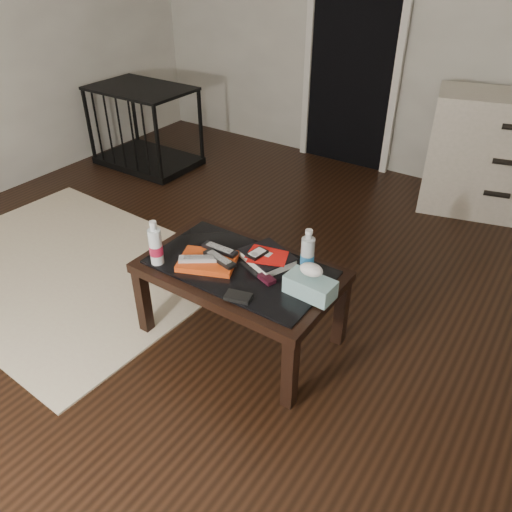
{
  "coord_description": "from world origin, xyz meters",
  "views": [
    {
      "loc": [
        1.45,
        -1.75,
        1.88
      ],
      "look_at": [
        0.32,
        -0.08,
        0.55
      ],
      "focal_mm": 35.0,
      "sensor_mm": 36.0,
      "label": 1
    }
  ],
  "objects_px": {
    "textbook": "(268,258)",
    "water_bottle_right": "(308,251)",
    "coffee_table": "(240,277)",
    "tissue_box": "(310,287)",
    "water_bottle_left": "(155,243)",
    "dresser": "(512,157)",
    "pet_crate": "(146,140)"
  },
  "relations": [
    {
      "from": "textbook",
      "to": "water_bottle_right",
      "type": "distance_m",
      "value": 0.23
    },
    {
      "from": "coffee_table",
      "to": "tissue_box",
      "type": "distance_m",
      "value": 0.42
    },
    {
      "from": "textbook",
      "to": "water_bottle_left",
      "type": "bearing_deg",
      "value": -123.34
    },
    {
      "from": "water_bottle_left",
      "to": "water_bottle_right",
      "type": "distance_m",
      "value": 0.75
    },
    {
      "from": "dresser",
      "to": "textbook",
      "type": "relative_size",
      "value": 5.14
    },
    {
      "from": "dresser",
      "to": "water_bottle_right",
      "type": "xyz_separation_m",
      "value": [
        -0.53,
        -2.17,
        0.13
      ]
    },
    {
      "from": "coffee_table",
      "to": "water_bottle_left",
      "type": "height_order",
      "value": "water_bottle_left"
    },
    {
      "from": "textbook",
      "to": "tissue_box",
      "type": "distance_m",
      "value": 0.33
    },
    {
      "from": "pet_crate",
      "to": "textbook",
      "type": "height_order",
      "value": "pet_crate"
    },
    {
      "from": "coffee_table",
      "to": "textbook",
      "type": "relative_size",
      "value": 4.0
    },
    {
      "from": "coffee_table",
      "to": "textbook",
      "type": "height_order",
      "value": "textbook"
    },
    {
      "from": "water_bottle_left",
      "to": "tissue_box",
      "type": "distance_m",
      "value": 0.8
    },
    {
      "from": "dresser",
      "to": "water_bottle_left",
      "type": "xyz_separation_m",
      "value": [
        -1.2,
        -2.53,
        0.13
      ]
    },
    {
      "from": "dresser",
      "to": "tissue_box",
      "type": "bearing_deg",
      "value": -114.74
    },
    {
      "from": "water_bottle_right",
      "to": "tissue_box",
      "type": "distance_m",
      "value": 0.2
    },
    {
      "from": "pet_crate",
      "to": "water_bottle_right",
      "type": "bearing_deg",
      "value": -28.74
    },
    {
      "from": "water_bottle_left",
      "to": "water_bottle_right",
      "type": "xyz_separation_m",
      "value": [
        0.66,
        0.35,
        0.0
      ]
    },
    {
      "from": "textbook",
      "to": "tissue_box",
      "type": "relative_size",
      "value": 1.09
    },
    {
      "from": "coffee_table",
      "to": "water_bottle_left",
      "type": "xyz_separation_m",
      "value": [
        -0.36,
        -0.21,
        0.18
      ]
    },
    {
      "from": "coffee_table",
      "to": "dresser",
      "type": "relative_size",
      "value": 0.78
    },
    {
      "from": "coffee_table",
      "to": "tissue_box",
      "type": "height_order",
      "value": "tissue_box"
    },
    {
      "from": "textbook",
      "to": "water_bottle_right",
      "type": "height_order",
      "value": "water_bottle_right"
    },
    {
      "from": "coffee_table",
      "to": "water_bottle_left",
      "type": "relative_size",
      "value": 4.2
    },
    {
      "from": "water_bottle_left",
      "to": "water_bottle_right",
      "type": "bearing_deg",
      "value": 28.04
    },
    {
      "from": "water_bottle_left",
      "to": "tissue_box",
      "type": "bearing_deg",
      "value": 14.75
    },
    {
      "from": "dresser",
      "to": "textbook",
      "type": "bearing_deg",
      "value": -122.84
    },
    {
      "from": "textbook",
      "to": "water_bottle_left",
      "type": "relative_size",
      "value": 1.05
    },
    {
      "from": "pet_crate",
      "to": "coffee_table",
      "type": "bearing_deg",
      "value": -34.76
    },
    {
      "from": "water_bottle_left",
      "to": "tissue_box",
      "type": "xyz_separation_m",
      "value": [
        0.77,
        0.2,
        -0.07
      ]
    },
    {
      "from": "pet_crate",
      "to": "tissue_box",
      "type": "distance_m",
      "value": 2.94
    },
    {
      "from": "coffee_table",
      "to": "tissue_box",
      "type": "bearing_deg",
      "value": -0.88
    },
    {
      "from": "pet_crate",
      "to": "water_bottle_left",
      "type": "xyz_separation_m",
      "value": [
        1.76,
        -1.67,
        0.35
      ]
    }
  ]
}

